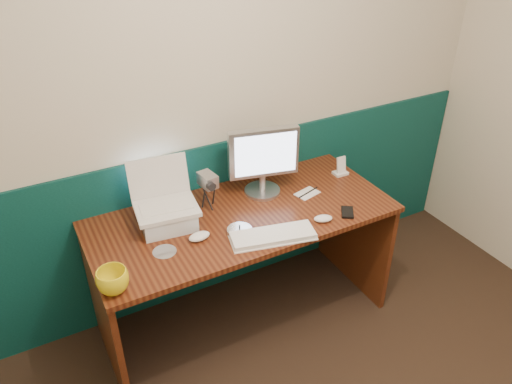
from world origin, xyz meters
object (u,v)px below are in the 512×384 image
monitor (262,162)px  mug (113,281)px  desk (243,269)px  camcorder (208,190)px  keyboard (273,236)px  laptop (164,189)px

monitor → mug: size_ratio=2.78×
desk → mug: 0.89m
monitor → camcorder: 0.33m
desk → keyboard: keyboard is taller
laptop → monitor: 0.58m
mug → monitor: bearing=23.2°
desk → camcorder: (-0.13, 0.15, 0.48)m
mug → camcorder: (0.61, 0.40, 0.05)m
monitor → camcorder: size_ratio=1.76×
camcorder → monitor: bearing=-8.6°
monitor → mug: (-0.94, -0.40, -0.14)m
keyboard → desk: bearing=111.6°
desk → laptop: (-0.38, 0.09, 0.59)m
laptop → camcorder: (0.25, 0.06, -0.11)m
monitor → keyboard: 0.47m
keyboard → mug: (-0.78, -0.00, 0.04)m
laptop → monitor: size_ratio=0.80×
mug → camcorder: 0.74m
laptop → monitor: (0.57, 0.06, -0.03)m
monitor → mug: bearing=-143.7°
keyboard → camcorder: (-0.16, 0.40, 0.10)m
monitor → mug: 1.03m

